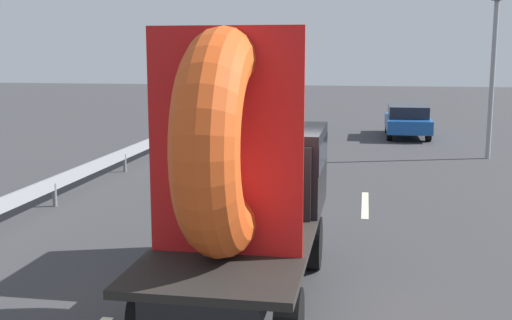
{
  "coord_description": "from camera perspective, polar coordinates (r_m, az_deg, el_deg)",
  "views": [
    {
      "loc": [
        1.67,
        -9.0,
        3.55
      ],
      "look_at": [
        0.02,
        0.59,
        1.9
      ],
      "focal_mm": 44.73,
      "sensor_mm": 36.0,
      "label": 1
    }
  ],
  "objects": [
    {
      "name": "flatbed_truck",
      "position": [
        9.14,
        -0.83,
        -1.29
      ],
      "size": [
        2.02,
        5.26,
        3.86
      ],
      "color": "black",
      "rests_on": "ground_plane"
    },
    {
      "name": "distant_sedan",
      "position": [
        27.73,
        13.39,
        3.51
      ],
      "size": [
        1.77,
        4.12,
        1.34
      ],
      "color": "black",
      "rests_on": "ground_plane"
    },
    {
      "name": "ground_plane",
      "position": [
        9.82,
        -0.71,
        -11.57
      ],
      "size": [
        120.0,
        120.0,
        0.0
      ],
      "primitive_type": "plane",
      "color": "#38383A"
    },
    {
      "name": "lane_dash_left_far",
      "position": [
        15.66,
        -2.88,
        -3.48
      ],
      "size": [
        0.16,
        2.95,
        0.01
      ],
      "primitive_type": "cube",
      "rotation": [
        0.0,
        0.0,
        1.57
      ],
      "color": "beige",
      "rests_on": "ground_plane"
    },
    {
      "name": "guardrail",
      "position": [
        17.46,
        -14.32,
        -0.63
      ],
      "size": [
        0.1,
        17.65,
        0.71
      ],
      "color": "gray",
      "rests_on": "ground_plane"
    },
    {
      "name": "traffic_light",
      "position": [
        22.65,
        20.58,
        10.08
      ],
      "size": [
        0.42,
        0.36,
        6.12
      ],
      "color": "gray",
      "rests_on": "ground_plane"
    },
    {
      "name": "lane_dash_right_far",
      "position": [
        15.28,
        9.73,
        -3.94
      ],
      "size": [
        0.16,
        2.66,
        0.01
      ],
      "primitive_type": "cube",
      "rotation": [
        0.0,
        0.0,
        1.57
      ],
      "color": "beige",
      "rests_on": "ground_plane"
    }
  ]
}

